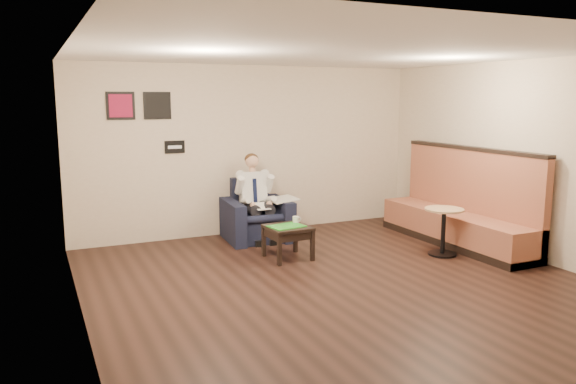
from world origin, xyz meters
name	(u,v)px	position (x,y,z in m)	size (l,w,h in m)	color
ground	(339,282)	(0.00, 0.00, 0.00)	(6.00, 6.00, 0.00)	black
wall_back	(251,150)	(0.00, 3.00, 1.40)	(6.00, 0.02, 2.80)	beige
wall_front	(549,219)	(0.00, -3.00, 1.40)	(6.00, 0.02, 2.80)	beige
wall_left	(76,187)	(-3.00, 0.00, 1.40)	(0.02, 6.00, 2.80)	beige
wall_right	(523,159)	(3.00, 0.00, 1.40)	(0.02, 6.00, 2.80)	beige
ceiling	(343,51)	(0.00, 0.00, 2.80)	(6.00, 6.00, 0.02)	white
seating_sign	(175,147)	(-1.30, 2.98, 1.50)	(0.32, 0.02, 0.20)	black
art_print_left	(121,106)	(-2.10, 2.98, 2.15)	(0.42, 0.03, 0.42)	#9D133B
art_print_right	(157,106)	(-1.55, 2.98, 2.15)	(0.42, 0.03, 0.42)	black
armchair	(257,210)	(-0.14, 2.42, 0.48)	(0.99, 0.99, 0.96)	black
seated_man	(259,201)	(-0.14, 2.30, 0.66)	(0.63, 0.94, 1.32)	silver
lap_papers	(261,206)	(-0.15, 2.20, 0.59)	(0.22, 0.31, 0.01)	white
newspaper	(283,199)	(0.26, 2.29, 0.66)	(0.42, 0.52, 0.01)	silver
side_table	(288,242)	(-0.14, 1.22, 0.24)	(0.58, 0.58, 0.47)	black
green_folder	(286,226)	(-0.17, 1.20, 0.48)	(0.47, 0.34, 0.01)	green
coffee_mug	(296,220)	(0.04, 1.35, 0.52)	(0.09, 0.09, 0.10)	white
smartphone	(286,223)	(-0.10, 1.39, 0.48)	(0.15, 0.07, 0.01)	black
banquette	(457,197)	(2.59, 0.86, 0.75)	(0.70, 2.92, 1.49)	#99533B
cafe_table	(443,232)	(1.99, 0.44, 0.35)	(0.56, 0.56, 0.69)	tan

